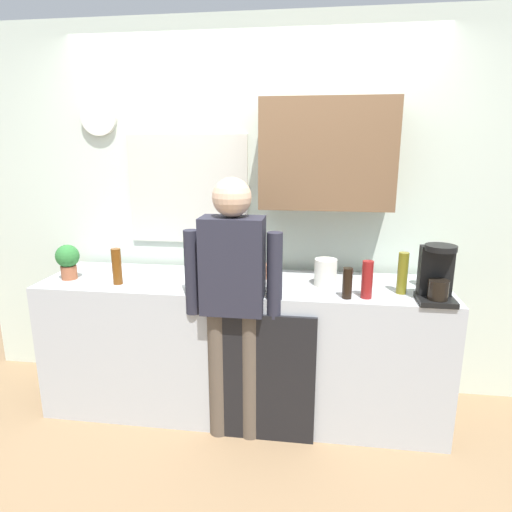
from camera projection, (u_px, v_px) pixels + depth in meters
name	position (u px, v px, depth m)	size (l,w,h in m)	color
ground_plane	(235.00, 433.00, 2.78)	(8.00, 8.00, 0.00)	#8C6D4C
kitchen_counter	(242.00, 346.00, 2.96)	(2.60, 0.64, 0.91)	#B2B7BC
dishwasher_panel	(268.00, 380.00, 2.62)	(0.56, 0.02, 0.82)	black
back_wall_assembly	(259.00, 204.00, 3.11)	(4.20, 0.42, 2.60)	silver
coffee_maker	(437.00, 276.00, 2.46)	(0.20, 0.20, 0.33)	black
bottle_red_vinegar	(367.00, 280.00, 2.52)	(0.06, 0.06, 0.22)	maroon
bottle_green_wine	(249.00, 260.00, 2.79)	(0.07, 0.07, 0.30)	#195923
bottle_olive_oil	(403.00, 273.00, 2.59)	(0.06, 0.06, 0.25)	olive
bottle_dark_sauce	(347.00, 283.00, 2.52)	(0.06, 0.06, 0.18)	black
bottle_amber_beer	(117.00, 266.00, 2.77)	(0.06, 0.06, 0.23)	brown
bottle_clear_soda	(431.00, 266.00, 2.68)	(0.09, 0.09, 0.28)	#2D8C33
cup_terracotta_mug	(268.00, 271.00, 2.91)	(0.08, 0.08, 0.09)	#B26647
mixing_bowl	(208.00, 276.00, 2.83)	(0.22, 0.22, 0.08)	white
potted_plant	(68.00, 259.00, 2.87)	(0.15, 0.15, 0.23)	#9E5638
dish_soap	(205.00, 278.00, 2.65)	(0.06, 0.06, 0.18)	yellow
storage_canister	(326.00, 272.00, 2.75)	(0.14, 0.14, 0.17)	silver
person_at_sink	(233.00, 291.00, 2.55)	(0.57, 0.22, 1.60)	brown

